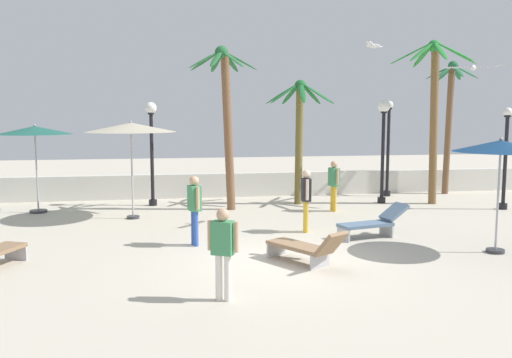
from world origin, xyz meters
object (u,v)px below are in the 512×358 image
(palm_tree_2, at_px, (300,124))
(palm_tree_0, at_px, (434,100))
(guest_3, at_px, (334,181))
(lamp_post_2, at_px, (506,156))
(guest_2, at_px, (194,203))
(guest_1, at_px, (306,195))
(lamp_post_3, at_px, (152,140))
(lamp_post_1, at_px, (388,145))
(seagull_1, at_px, (473,68))
(palm_tree_3, at_px, (450,110))
(lamp_post_0, at_px, (383,133))
(patio_umbrella_0, at_px, (501,147))
(patio_umbrella_2, at_px, (35,132))
(seagull_0, at_px, (373,46))
(guest_0, at_px, (223,245))
(lounge_chair_2, at_px, (306,247))
(patio_umbrella_1, at_px, (131,128))
(palm_tree_1, at_px, (226,108))

(palm_tree_2, bearing_deg, palm_tree_0, -9.16)
(guest_3, bearing_deg, lamp_post_2, -5.89)
(guest_2, bearing_deg, guest_1, 18.72)
(lamp_post_2, bearing_deg, lamp_post_3, 166.67)
(lamp_post_1, distance_m, seagull_1, 9.40)
(palm_tree_0, height_order, palm_tree_3, palm_tree_0)
(palm_tree_2, height_order, lamp_post_0, palm_tree_2)
(lamp_post_2, bearing_deg, palm_tree_3, 90.37)
(patio_umbrella_0, distance_m, palm_tree_3, 9.59)
(guest_2, bearing_deg, lamp_post_1, 41.21)
(patio_umbrella_2, relative_size, seagull_1, 2.54)
(palm_tree_0, distance_m, lamp_post_0, 2.03)
(patio_umbrella_2, xyz_separation_m, seagull_0, (9.71, -3.72, 2.42))
(guest_0, bearing_deg, guest_1, 61.23)
(lamp_post_1, bearing_deg, guest_3, -136.84)
(lounge_chair_2, height_order, guest_1, guest_1)
(palm_tree_0, height_order, palm_tree_2, palm_tree_0)
(patio_umbrella_0, bearing_deg, lamp_post_2, 55.00)
(palm_tree_3, distance_m, lamp_post_2, 3.93)
(seagull_0, bearing_deg, patio_umbrella_2, 159.04)
(palm_tree_2, xyz_separation_m, lamp_post_1, (3.79, 1.25, -0.84))
(palm_tree_3, relative_size, guest_3, 3.16)
(lamp_post_3, bearing_deg, palm_tree_2, -6.07)
(patio_umbrella_0, xyz_separation_m, lamp_post_1, (1.02, 8.63, -0.44))
(patio_umbrella_2, bearing_deg, lamp_post_3, 12.20)
(lounge_chair_2, relative_size, guest_0, 1.19)
(guest_1, xyz_separation_m, seagull_0, (2.00, 0.55, 3.99))
(patio_umbrella_1, height_order, palm_tree_1, palm_tree_1)
(guest_0, distance_m, guest_2, 4.04)
(palm_tree_2, relative_size, palm_tree_3, 0.83)
(guest_3, bearing_deg, seagull_0, -82.71)
(lamp_post_3, bearing_deg, guest_0, -82.49)
(palm_tree_1, xyz_separation_m, lamp_post_0, (5.59, 0.43, -0.86))
(palm_tree_0, bearing_deg, palm_tree_3, 50.31)
(lamp_post_2, bearing_deg, palm_tree_0, 142.01)
(palm_tree_3, bearing_deg, patio_umbrella_2, -173.53)
(guest_2, bearing_deg, lamp_post_3, 100.15)
(seagull_0, bearing_deg, lamp_post_3, 143.63)
(palm_tree_1, distance_m, palm_tree_3, 9.28)
(lamp_post_2, bearing_deg, palm_tree_1, 170.69)
(palm_tree_0, relative_size, palm_tree_1, 1.06)
(lamp_post_0, height_order, lamp_post_1, lamp_post_1)
(patio_umbrella_0, relative_size, lamp_post_1, 0.73)
(seagull_1, bearing_deg, lamp_post_2, 50.22)
(guest_1, bearing_deg, seagull_0, 15.49)
(guest_3, relative_size, seagull_1, 1.47)
(patio_umbrella_2, height_order, palm_tree_3, palm_tree_3)
(patio_umbrella_0, relative_size, guest_1, 1.57)
(lamp_post_0, relative_size, lamp_post_3, 1.02)
(patio_umbrella_0, xyz_separation_m, guest_0, (-6.49, -2.19, -1.45))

